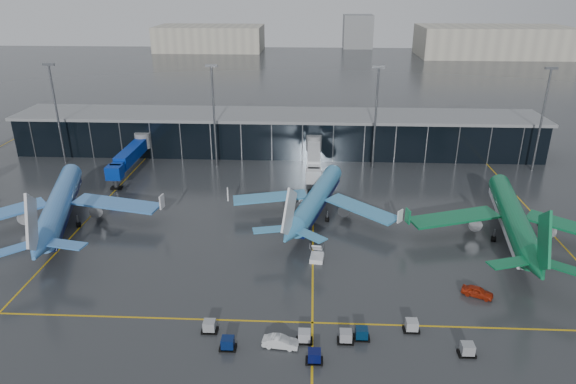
{
  "coord_description": "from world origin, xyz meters",
  "views": [
    {
      "loc": [
        9.45,
        -74.19,
        44.27
      ],
      "look_at": [
        5.0,
        18.0,
        6.0
      ],
      "focal_mm": 32.0,
      "sensor_mm": 36.0,
      "label": 1
    }
  ],
  "objects_px": {
    "service_van_white": "(280,342)",
    "airliner_aer_lingus": "(515,204)",
    "baggage_carts": "(330,339)",
    "mobile_airstair": "(317,256)",
    "service_van_red": "(477,292)",
    "airliner_arkefly": "(57,191)",
    "airliner_klm_near": "(317,187)"
  },
  "relations": [
    {
      "from": "service_van_white",
      "to": "airliner_aer_lingus",
      "type": "bearing_deg",
      "value": -44.9
    },
    {
      "from": "baggage_carts",
      "to": "mobile_airstair",
      "type": "distance_m",
      "value": 21.85
    },
    {
      "from": "service_van_red",
      "to": "mobile_airstair",
      "type": "bearing_deg",
      "value": 94.72
    },
    {
      "from": "baggage_carts",
      "to": "service_van_red",
      "type": "distance_m",
      "value": 25.56
    },
    {
      "from": "baggage_carts",
      "to": "airliner_aer_lingus",
      "type": "bearing_deg",
      "value": 42.95
    },
    {
      "from": "airliner_arkefly",
      "to": "airliner_klm_near",
      "type": "distance_m",
      "value": 49.94
    },
    {
      "from": "mobile_airstair",
      "to": "service_van_white",
      "type": "xyz_separation_m",
      "value": [
        -4.84,
        -22.72,
        0.0
      ]
    },
    {
      "from": "airliner_arkefly",
      "to": "baggage_carts",
      "type": "bearing_deg",
      "value": -49.65
    },
    {
      "from": "airliner_aer_lingus",
      "to": "service_van_red",
      "type": "distance_m",
      "value": 23.58
    },
    {
      "from": "airliner_klm_near",
      "to": "airliner_aer_lingus",
      "type": "height_order",
      "value": "airliner_aer_lingus"
    },
    {
      "from": "airliner_klm_near",
      "to": "baggage_carts",
      "type": "height_order",
      "value": "airliner_klm_near"
    },
    {
      "from": "mobile_airstair",
      "to": "service_van_red",
      "type": "height_order",
      "value": "mobile_airstair"
    },
    {
      "from": "airliner_klm_near",
      "to": "mobile_airstair",
      "type": "distance_m",
      "value": 18.57
    },
    {
      "from": "airliner_aer_lingus",
      "to": "service_van_white",
      "type": "height_order",
      "value": "airliner_aer_lingus"
    },
    {
      "from": "airliner_aer_lingus",
      "to": "baggage_carts",
      "type": "distance_m",
      "value": 46.94
    },
    {
      "from": "baggage_carts",
      "to": "service_van_white",
      "type": "relative_size",
      "value": 7.63
    },
    {
      "from": "airliner_aer_lingus",
      "to": "service_van_red",
      "type": "xyz_separation_m",
      "value": [
        -11.53,
        -19.65,
        -6.09
      ]
    },
    {
      "from": "airliner_aer_lingus",
      "to": "baggage_carts",
      "type": "xyz_separation_m",
      "value": [
        -34.06,
        -31.71,
        -6.11
      ]
    },
    {
      "from": "service_van_white",
      "to": "service_van_red",
      "type": "bearing_deg",
      "value": -59.62
    },
    {
      "from": "airliner_aer_lingus",
      "to": "service_van_white",
      "type": "relative_size",
      "value": 9.53
    },
    {
      "from": "mobile_airstair",
      "to": "airliner_arkefly",
      "type": "bearing_deg",
      "value": 173.36
    },
    {
      "from": "mobile_airstair",
      "to": "service_van_white",
      "type": "relative_size",
      "value": 0.73
    },
    {
      "from": "airliner_arkefly",
      "to": "baggage_carts",
      "type": "distance_m",
      "value": 61.47
    },
    {
      "from": "airliner_arkefly",
      "to": "baggage_carts",
      "type": "height_order",
      "value": "airliner_arkefly"
    },
    {
      "from": "airliner_klm_near",
      "to": "baggage_carts",
      "type": "bearing_deg",
      "value": -72.72
    },
    {
      "from": "airliner_arkefly",
      "to": "airliner_aer_lingus",
      "type": "relative_size",
      "value": 1.02
    },
    {
      "from": "baggage_carts",
      "to": "mobile_airstair",
      "type": "bearing_deg",
      "value": 94.23
    },
    {
      "from": "airliner_arkefly",
      "to": "airliner_klm_near",
      "type": "bearing_deg",
      "value": -9.47
    },
    {
      "from": "airliner_aer_lingus",
      "to": "mobile_airstair",
      "type": "bearing_deg",
      "value": -154.71
    },
    {
      "from": "mobile_airstair",
      "to": "baggage_carts",
      "type": "bearing_deg",
      "value": -79.27
    },
    {
      "from": "service_van_red",
      "to": "service_van_white",
      "type": "distance_m",
      "value": 31.76
    },
    {
      "from": "mobile_airstair",
      "to": "service_van_red",
      "type": "relative_size",
      "value": 0.75
    }
  ]
}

